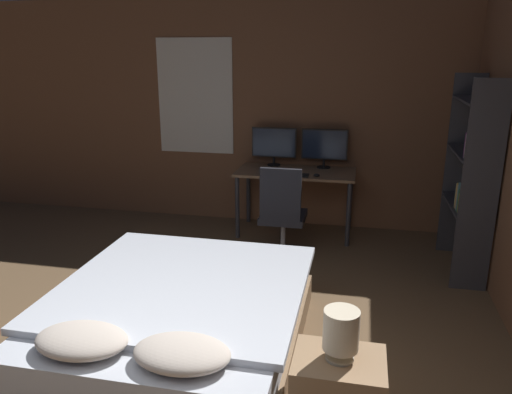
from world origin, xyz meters
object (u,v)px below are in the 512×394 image
object	(u,v)px
bed	(179,321)
computer_mouse	(317,175)
monitor_left	(274,144)
monitor_right	(324,146)
keyboard	(293,175)
bedside_lamp	(341,331)
bookshelf	(473,173)
desk	(296,179)
office_chair	(282,223)

from	to	relation	value
bed	computer_mouse	world-z (taller)	computer_mouse
monitor_left	monitor_right	xyz separation A→B (m)	(0.60, 0.00, 0.00)
monitor_right	bed	bearing A→B (deg)	-105.22
keyboard	bedside_lamp	bearing A→B (deg)	-77.15
computer_mouse	bookshelf	xyz separation A→B (m)	(1.48, -0.54, 0.23)
bed	computer_mouse	distance (m)	2.54
monitor_left	keyboard	xyz separation A→B (m)	(0.30, -0.46, -0.25)
bedside_lamp	bookshelf	distance (m)	2.68
desk	computer_mouse	size ratio (longest dim) A/B	19.39
desk	office_chair	bearing A→B (deg)	-91.73
keyboard	office_chair	xyz separation A→B (m)	(-0.02, -0.56, -0.37)
monitor_left	keyboard	size ratio (longest dim) A/B	1.55
bedside_lamp	bookshelf	xyz separation A→B (m)	(1.07, 2.44, 0.34)
desk	office_chair	xyz separation A→B (m)	(-0.02, -0.79, -0.26)
keyboard	bookshelf	xyz separation A→B (m)	(1.75, -0.54, 0.24)
bed	monitor_right	xyz separation A→B (m)	(0.77, 2.83, 0.77)
computer_mouse	office_chair	xyz separation A→B (m)	(-0.29, -0.56, -0.38)
office_chair	computer_mouse	bearing A→B (deg)	63.08
bedside_lamp	office_chair	distance (m)	2.52
desk	bookshelf	size ratio (longest dim) A/B	0.72
desk	computer_mouse	distance (m)	0.37
bed	monitor_right	world-z (taller)	monitor_right
desk	bed	bearing A→B (deg)	-100.26
office_chair	bookshelf	distance (m)	1.87
monitor_right	bookshelf	distance (m)	1.76
monitor_right	computer_mouse	bearing A→B (deg)	-94.62
monitor_left	monitor_right	size ratio (longest dim) A/B	1.00
bookshelf	monitor_right	bearing A→B (deg)	145.46
desk	keyboard	size ratio (longest dim) A/B	3.93
desk	computer_mouse	world-z (taller)	computer_mouse
monitor_left	office_chair	xyz separation A→B (m)	(0.28, -1.02, -0.62)
bed	keyboard	xyz separation A→B (m)	(0.47, 2.37, 0.52)
bedside_lamp	monitor_left	xyz separation A→B (m)	(-0.98, 3.43, 0.35)
bed	office_chair	distance (m)	1.87
bed	office_chair	size ratio (longest dim) A/B	1.99
desk	keyboard	distance (m)	0.25
bedside_lamp	monitor_left	distance (m)	3.59
bed	bedside_lamp	bearing A→B (deg)	-27.58
bedside_lamp	monitor_right	size ratio (longest dim) A/B	0.54
bedside_lamp	office_chair	bearing A→B (deg)	106.25
office_chair	bookshelf	bearing A→B (deg)	0.94
bedside_lamp	office_chair	xyz separation A→B (m)	(-0.70, 2.41, -0.28)
keyboard	computer_mouse	world-z (taller)	computer_mouse
bed	monitor_right	distance (m)	3.04
desk	monitor_left	size ratio (longest dim) A/B	2.54
computer_mouse	bookshelf	world-z (taller)	bookshelf
bed	bookshelf	xyz separation A→B (m)	(2.22, 1.84, 0.76)
office_chair	bookshelf	world-z (taller)	bookshelf
bed	monitor_right	size ratio (longest dim) A/B	3.74
monitor_left	bookshelf	distance (m)	2.28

